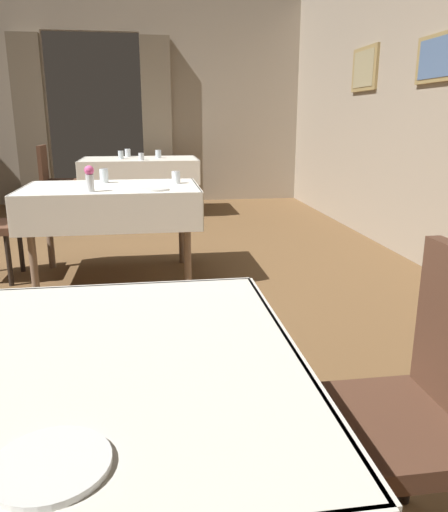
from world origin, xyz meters
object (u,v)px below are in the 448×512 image
Objects in this scene: glass_far_c at (128,153)px; glass_far_d at (141,157)px; chair_far_left at (53,177)px; flower_vase_mid at (90,178)px; plate_near_d at (50,465)px; glass_far_b at (121,155)px; glass_mid_c at (104,176)px; chair_near_right at (418,400)px; dining_table_far at (140,166)px; dining_table_mid at (112,199)px; plate_mid_b at (155,189)px; glass_far_a at (158,154)px; glass_mid_d at (176,177)px.

glass_far_c is 1.20× the size of glass_far_d.
glass_far_d is (1.19, -0.40, 0.28)m from chair_far_left.
flower_vase_mid is at bearing -75.35° from chair_far_left.
plate_near_d is at bearing -88.91° from glass_far_c.
glass_far_d is (0.27, -0.25, -0.01)m from glass_far_b.
glass_far_d is (0.28, 2.35, -0.01)m from glass_mid_c.
chair_far_left is 4.87× the size of flower_vase_mid.
glass_far_c is (-1.00, 6.12, 0.29)m from chair_near_right.
flower_vase_mid reaches higher than dining_table_far.
plate_mid_b is at bearing -39.22° from dining_table_mid.
chair_near_right is 7.96× the size of glass_mid_c.
glass_far_a is at bearing -2.13° from chair_far_left.
glass_far_a is (0.26, 0.03, 0.15)m from dining_table_far.
glass_mid_c is (-0.25, -2.67, 0.15)m from dining_table_far.
glass_far_d is (0.21, 2.58, 0.15)m from dining_table_mid.
glass_mid_c is at bearing 109.06° from chair_near_right.
chair_near_right is 5.57m from glass_far_d.
glass_far_a is at bearing 10.79° from glass_far_b.
plate_near_d is at bearing -87.65° from dining_table_mid.
dining_table_mid is at bearing 66.79° from flower_vase_mid.
plate_mid_b is at bearing 86.29° from plate_near_d.
glass_far_c is at bearing 147.04° from glass_far_a.
glass_far_b reaches higher than glass_mid_d.
plate_mid_b is 3.21m from glass_far_a.
plate_mid_b is at bearing -82.64° from glass_far_b.
glass_mid_c is at bearing -90.18° from glass_far_b.
dining_table_mid is 13.71× the size of glass_mid_d.
flower_vase_mid is 3.28m from glass_far_a.
glass_far_a reaches higher than plate_near_d.
dining_table_far is (0.18, 2.90, 0.00)m from dining_table_mid.
flower_vase_mid is at bearing -148.49° from glass_mid_d.
chair_near_right is 5.86m from glass_far_b.
chair_far_left is at bearing 177.87° from glass_far_a.
dining_table_mid is 0.55m from glass_mid_d.
chair_near_right is 5.88m from glass_far_a.
glass_far_a is at bearing 91.73° from glass_mid_d.
glass_far_c reaches higher than dining_table_mid.
chair_far_left is 1.29m from glass_far_d.
glass_mid_c reaches higher than glass_far_d.
glass_far_d reaches higher than plate_mid_b.
plate_mid_b is 2.86m from glass_far_d.
flower_vase_mid is 0.53m from glass_mid_c.
chair_far_left is at bearing 161.63° from glass_far_d.
glass_mid_c is at bearing -91.62° from glass_far_c.
glass_far_b is (-1.08, 5.75, 0.29)m from chair_near_right.
glass_far_b is (-0.20, 6.20, 0.05)m from plate_near_d.
glass_mid_d is at bearing -77.94° from glass_far_b.
glass_far_d is at bearing 92.59° from plate_mid_b.
dining_table_mid is 0.38m from flower_vase_mid.
glass_mid_c is at bearing -95.37° from dining_table_far.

